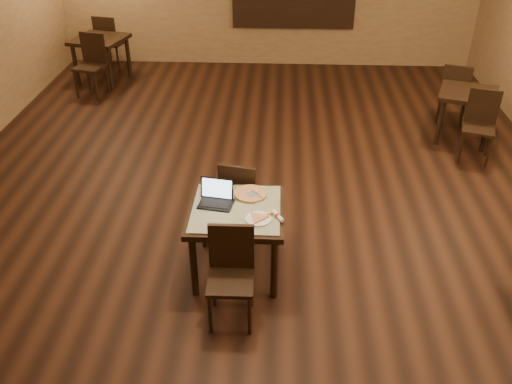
# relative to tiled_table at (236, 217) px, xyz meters

# --- Properties ---
(ground) EXTENTS (10.00, 10.00, 0.00)m
(ground) POSITION_rel_tiled_table_xyz_m (0.09, 1.41, -0.66)
(ground) COLOR black
(ground) RESTS_ON ground
(tiled_table) EXTENTS (0.92, 0.92, 0.76)m
(tiled_table) POSITION_rel_tiled_table_xyz_m (0.00, 0.00, 0.00)
(tiled_table) COLOR black
(tiled_table) RESTS_ON ground
(chair_main_near) EXTENTS (0.41, 0.41, 0.94)m
(chair_main_near) POSITION_rel_tiled_table_xyz_m (-0.00, -0.62, -0.13)
(chair_main_near) COLOR black
(chair_main_near) RESTS_ON ground
(chair_main_far) EXTENTS (0.47, 0.47, 0.93)m
(chair_main_far) POSITION_rel_tiled_table_xyz_m (-0.02, 0.62, -0.14)
(chair_main_far) COLOR black
(chair_main_far) RESTS_ON ground
(laptop) EXTENTS (0.36, 0.30, 0.22)m
(laptop) POSITION_rel_tiled_table_xyz_m (-0.20, 0.10, 0.16)
(laptop) COLOR black
(laptop) RESTS_ON tiled_table
(plate) EXTENTS (0.24, 0.24, 0.01)m
(plate) POSITION_rel_tiled_table_xyz_m (0.22, -0.18, 0.11)
(plate) COLOR white
(plate) RESTS_ON tiled_table
(pizza_slice) EXTENTS (0.30, 0.30, 0.02)m
(pizza_slice) POSITION_rel_tiled_table_xyz_m (0.22, -0.18, 0.13)
(pizza_slice) COLOR beige
(pizza_slice) RESTS_ON plate
(pizza_pan) EXTENTS (0.33, 0.33, 0.01)m
(pizza_pan) POSITION_rel_tiled_table_xyz_m (0.12, 0.24, 0.11)
(pizza_pan) COLOR silver
(pizza_pan) RESTS_ON tiled_table
(pizza_whole) EXTENTS (0.32, 0.32, 0.02)m
(pizza_whole) POSITION_rel_tiled_table_xyz_m (0.12, 0.24, 0.12)
(pizza_whole) COLOR beige
(pizza_whole) RESTS_ON pizza_pan
(spatula) EXTENTS (0.23, 0.25, 0.01)m
(spatula) POSITION_rel_tiled_table_xyz_m (0.14, 0.22, 0.13)
(spatula) COLOR silver
(spatula) RESTS_ON pizza_whole
(napkin_roll) EXTENTS (0.12, 0.17, 0.04)m
(napkin_roll) POSITION_rel_tiled_table_xyz_m (0.40, -0.14, 0.12)
(napkin_roll) COLOR white
(napkin_roll) RESTS_ON tiled_table
(other_table_a) EXTENTS (1.00, 1.00, 0.74)m
(other_table_a) POSITION_rel_tiled_table_xyz_m (3.09, 3.17, -0.04)
(other_table_a) COLOR black
(other_table_a) RESTS_ON ground
(other_table_a_chair_near) EXTENTS (0.53, 0.53, 0.96)m
(other_table_a_chair_near) POSITION_rel_tiled_table_xyz_m (3.12, 2.60, -0.12)
(other_table_a_chair_near) COLOR black
(other_table_a_chair_near) RESTS_ON ground
(other_table_a_chair_far) EXTENTS (0.53, 0.53, 0.96)m
(other_table_a_chair_far) POSITION_rel_tiled_table_xyz_m (3.07, 3.73, -0.12)
(other_table_a_chair_far) COLOR black
(other_table_a_chair_far) RESTS_ON ground
(other_table_b) EXTENTS (1.04, 1.04, 0.81)m
(other_table_b) POSITION_rel_tiled_table_xyz_m (-2.91, 5.28, 0.01)
(other_table_b) COLOR black
(other_table_b) RESTS_ON ground
(other_table_b_chair_near) EXTENTS (0.55, 0.55, 1.05)m
(other_table_b_chair_near) POSITION_rel_tiled_table_xyz_m (-2.89, 4.67, -0.07)
(other_table_b_chair_near) COLOR black
(other_table_b_chair_near) RESTS_ON ground
(other_table_b_chair_far) EXTENTS (0.55, 0.55, 1.05)m
(other_table_b_chair_far) POSITION_rel_tiled_table_xyz_m (-2.93, 5.90, -0.07)
(other_table_b_chair_far) COLOR black
(other_table_b_chair_far) RESTS_ON ground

